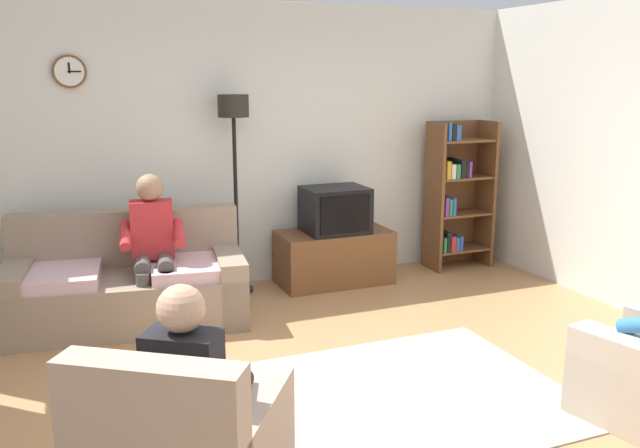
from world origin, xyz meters
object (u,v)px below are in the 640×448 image
Objects in this scene: couch at (127,286)px; tv at (335,210)px; tv_stand at (334,257)px; person_in_left_armchair at (192,384)px; floor_lamp at (234,139)px; person_on_couch at (153,242)px; bookshelf at (455,193)px.

couch is 3.33× the size of tv.
tv reaches higher than tv_stand.
tv_stand is (2.01, 0.35, -0.05)m from couch.
couch is 2.59m from person_in_left_armchair.
couch is 1.62m from floor_lamp.
person_on_couch reaches higher than couch.
couch is at bearing -170.09° from tv_stand.
tv_stand is at bearing 90.00° from tv.
bookshelf is at bearing 7.04° from couch.
couch is 1.61× the size of person_on_couch.
bookshelf is at bearing 2.93° from tv_stand.
couch is 0.45m from person_on_couch.
person_on_couch is (-0.85, -0.56, -0.75)m from floor_lamp.
tv_stand is at bearing 9.91° from couch.
tv is 3.51m from person_in_left_armchair.
floor_lamp reaches higher than bookshelf.
tv_stand is 1.83× the size of tv.
person_in_left_armchair reaches higher than tv_stand.
tv_stand is at bearing 55.85° from person_in_left_armchair.
floor_lamp is 3.30m from person_in_left_armchair.
tv_stand is 1.91m from person_on_couch.
person_in_left_armchair is (-3.40, -2.99, -0.19)m from bookshelf.
bookshelf reaches higher than tv_stand.
bookshelf is (1.42, 0.10, 0.05)m from tv.
floor_lamp reaches higher than tv_stand.
person_in_left_armchair is at bearing -124.15° from tv_stand.
person_in_left_armchair is at bearing -108.82° from floor_lamp.
bookshelf is 1.39× the size of person_in_left_armchair.
tv_stand is 0.89× the size of person_on_couch.
tv is 0.32× the size of floor_lamp.
floor_lamp reaches higher than person_in_left_armchair.
couch is at bearing 90.75° from person_in_left_armchair.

